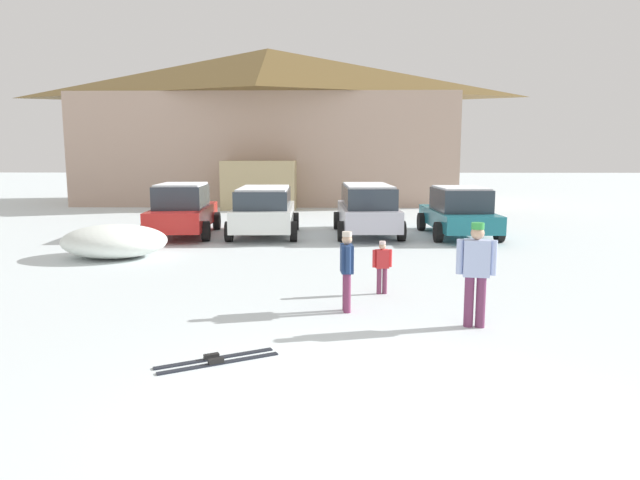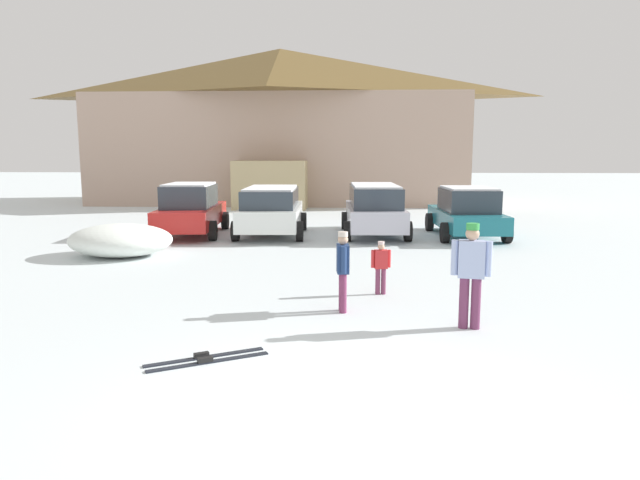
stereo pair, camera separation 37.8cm
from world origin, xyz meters
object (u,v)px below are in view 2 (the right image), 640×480
object	(u,v)px
parked_red_sedan	(191,209)
skier_adult_in_blue_parka	(471,270)
skier_child_in_red_jacket	(381,265)
ski_lodge	(281,125)
parked_teal_hatchback	(467,212)
skier_teen_in_navy_coat	(343,267)
parked_silver_wagon	(374,208)
pair_of_skis	(206,359)
plowed_snow_pile	(121,240)
parked_white_suv	(271,209)

from	to	relation	value
parked_red_sedan	skier_adult_in_blue_parka	size ratio (longest dim) A/B	2.81
parked_red_sedan	skier_adult_in_blue_parka	bearing A→B (deg)	-54.69
parked_red_sedan	skier_child_in_red_jacket	bearing A→B (deg)	-53.49
ski_lodge	parked_teal_hatchback	bearing A→B (deg)	-60.80
parked_teal_hatchback	skier_teen_in_navy_coat	size ratio (longest dim) A/B	3.24
parked_silver_wagon	skier_adult_in_blue_parka	xyz separation A→B (m)	(1.02, -10.45, 0.02)
parked_silver_wagon	skier_teen_in_navy_coat	distance (m)	9.63
ski_lodge	parked_teal_hatchback	distance (m)	16.29
parked_red_sedan	skier_adult_in_blue_parka	distance (m)	12.49
skier_teen_in_navy_coat	skier_adult_in_blue_parka	bearing A→B (deg)	-23.51
pair_of_skis	ski_lodge	bearing A→B (deg)	94.38
skier_child_in_red_jacket	skier_adult_in_blue_parka	bearing A→B (deg)	-59.51
parked_teal_hatchback	skier_child_in_red_jacket	size ratio (longest dim) A/B	4.35
skier_adult_in_blue_parka	ski_lodge	bearing A→B (deg)	103.46
plowed_snow_pile	ski_lodge	bearing A→B (deg)	82.91
ski_lodge	skier_teen_in_navy_coat	xyz separation A→B (m)	(3.76, -23.18, -3.55)
parked_white_suv	plowed_snow_pile	xyz separation A→B (m)	(-3.51, -4.16, -0.45)
skier_teen_in_navy_coat	plowed_snow_pile	world-z (taller)	skier_teen_in_navy_coat
parked_silver_wagon	skier_teen_in_navy_coat	size ratio (longest dim) A/B	3.40
parked_white_suv	skier_child_in_red_jacket	xyz separation A→B (m)	(3.21, -8.04, -0.30)
parked_red_sedan	skier_child_in_red_jacket	world-z (taller)	parked_red_sedan
parked_white_suv	parked_silver_wagon	distance (m)	3.47
skier_teen_in_navy_coat	plowed_snow_pile	bearing A→B (deg)	139.27
skier_adult_in_blue_parka	plowed_snow_pile	size ratio (longest dim) A/B	0.60
ski_lodge	parked_white_suv	bearing A→B (deg)	-84.75
pair_of_skis	parked_teal_hatchback	bearing A→B (deg)	63.78
parked_silver_wagon	skier_teen_in_navy_coat	bearing A→B (deg)	-95.82
parked_red_sedan	skier_child_in_red_jacket	xyz separation A→B (m)	(5.95, -8.04, -0.28)
parked_red_sedan	parked_teal_hatchback	distance (m)	9.22
skier_child_in_red_jacket	skier_teen_in_navy_coat	distance (m)	1.49
skier_teen_in_navy_coat	parked_red_sedan	bearing A→B (deg)	119.24
parked_white_suv	pair_of_skis	bearing A→B (deg)	-86.65
parked_teal_hatchback	skier_adult_in_blue_parka	distance (m)	10.36
ski_lodge	parked_silver_wagon	size ratio (longest dim) A/B	4.35
parked_silver_wagon	skier_adult_in_blue_parka	world-z (taller)	parked_silver_wagon
ski_lodge	parked_silver_wagon	xyz separation A→B (m)	(4.73, -13.60, -3.42)
parked_white_suv	skier_adult_in_blue_parka	bearing A→B (deg)	-66.27
pair_of_skis	parked_white_suv	bearing A→B (deg)	93.35
ski_lodge	parked_silver_wagon	distance (m)	14.80
pair_of_skis	skier_child_in_red_jacket	bearing A→B (deg)	56.13
skier_child_in_red_jacket	plowed_snow_pile	distance (m)	7.77
parked_teal_hatchback	parked_silver_wagon	bearing A→B (deg)	174.62
skier_adult_in_blue_parka	parked_teal_hatchback	bearing A→B (deg)	78.84
ski_lodge	skier_child_in_red_jacket	xyz separation A→B (m)	(4.49, -21.89, -3.75)
ski_lodge	parked_white_suv	distance (m)	14.33
skier_child_in_red_jacket	pair_of_skis	world-z (taller)	skier_child_in_red_jacket
parked_white_suv	skier_adult_in_blue_parka	xyz separation A→B (m)	(4.48, -10.20, 0.05)
skier_adult_in_blue_parka	skier_teen_in_navy_coat	size ratio (longest dim) A/B	1.19
skier_adult_in_blue_parka	pair_of_skis	world-z (taller)	skier_adult_in_blue_parka
ski_lodge	parked_silver_wagon	world-z (taller)	ski_lodge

